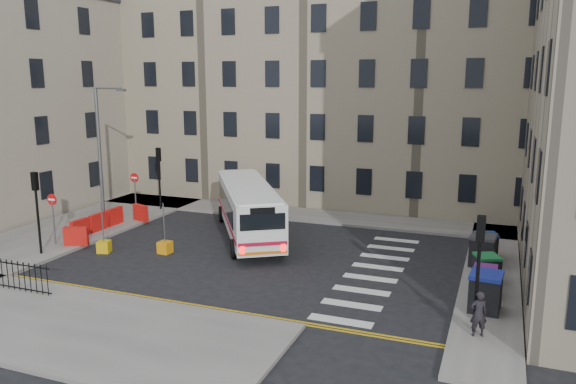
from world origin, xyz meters
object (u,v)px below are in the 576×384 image
Objects in this scene: wheelie_bin_b at (485,280)px; wheelie_bin_e at (486,245)px; bollard_chevron at (165,247)px; bollard_yellow at (104,247)px; streetlamp at (100,154)px; wheelie_bin_c at (487,268)px; bus at (248,207)px; pedestrian at (478,314)px; wheelie_bin_d at (483,250)px; wheelie_bin_a at (485,292)px.

wheelie_bin_b is 0.92× the size of wheelie_bin_e.
wheelie_bin_e is 15.94m from bollard_chevron.
wheelie_bin_e is at bearing 17.53° from bollard_yellow.
streetlamp reaches higher than bollard_yellow.
wheelie_bin_b is 0.85× the size of wheelie_bin_c.
streetlamp is 9.52m from bus.
bollard_chevron is (-2.62, -4.35, -1.38)m from bus.
pedestrian is at bearing -89.80° from wheelie_bin_b.
bollard_yellow is at bearing -160.37° from wheelie_bin_d.
wheelie_bin_e is at bearing -110.46° from pedestrian.
bus is at bearing -178.52° from wheelie_bin_d.
bollard_chevron is (-15.34, -1.08, -0.45)m from wheelie_bin_c.
wheelie_bin_e is at bearing 17.27° from bollard_chevron.
bollard_chevron is (2.96, 1.01, 0.00)m from bollard_yellow.
wheelie_bin_c is at bearing 95.82° from wheelie_bin_a.
streetlamp reaches higher than wheelie_bin_d.
bus is 5.26m from bollard_chevron.
bollard_yellow is (-18.21, 3.45, -0.64)m from pedestrian.
streetlamp is 13.57× the size of bollard_yellow.
bollard_yellow is (3.51, -4.35, -4.04)m from streetlamp.
wheelie_bin_c is 0.95× the size of wheelie_bin_d.
wheelie_bin_d is at bearing -109.18° from wheelie_bin_e.
wheelie_bin_a is 15.55m from bollard_chevron.
wheelie_bin_c reaches higher than bollard_yellow.
bollard_chevron is at bearing -161.43° from wheelie_bin_d.
pedestrian reaches higher than bollard_yellow.
bus reaches higher than wheelie_bin_b.
wheelie_bin_e is at bearing 68.42° from wheelie_bin_c.
wheelie_bin_a is at bearing -59.17° from bus.
wheelie_bin_d is (-0.31, 5.46, -0.01)m from wheelie_bin_a.
bus is 7.86m from bollard_yellow.
wheelie_bin_b is (12.70, -4.77, -0.95)m from bus.
wheelie_bin_b is at bearing -52.99° from bus.
wheelie_bin_b is 18.29m from bollard_yellow.
bus reaches higher than wheelie_bin_c.
wheelie_bin_e reaches higher than wheelie_bin_b.
wheelie_bin_e is 9.19m from pedestrian.
streetlamp reaches higher than wheelie_bin_c.
wheelie_bin_d is at bearing 0.07° from streetlamp.
wheelie_bin_b reaches higher than bollard_yellow.
wheelie_bin_b is at bearing -111.65° from pedestrian.
wheelie_bin_b is at bearing -80.43° from wheelie_bin_d.
pedestrian is 2.64× the size of bollard_yellow.
pedestrian is (-0.07, -4.04, 0.21)m from wheelie_bin_b.
bollard_chevron is at bearing 18.85° from bollard_yellow.
bollard_chevron is at bearing 160.42° from wheelie_bin_c.
bus is at bearing 158.05° from wheelie_bin_a.
bollard_chevron is (-15.40, 2.09, -0.58)m from wheelie_bin_a.
bus is 7.20× the size of wheelie_bin_d.
wheelie_bin_d is (21.55, 0.03, -3.47)m from streetlamp.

